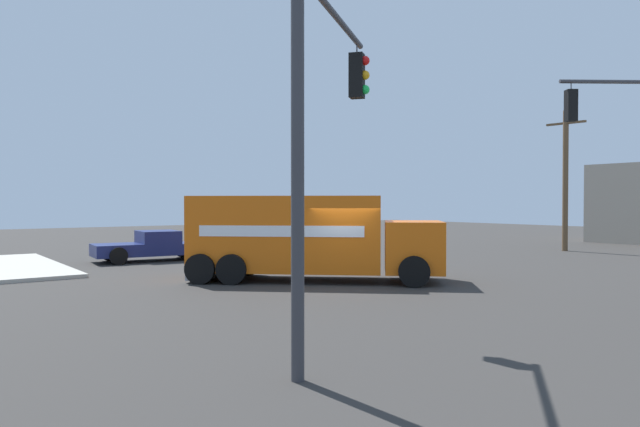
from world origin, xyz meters
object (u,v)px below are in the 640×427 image
object	(u,v)px
traffic_light_secondary	(323,114)
pickup_navy	(154,245)
utility_pole	(565,178)
traffic_light_primary	(640,149)
delivery_truck	(306,236)

from	to	relation	value
traffic_light_secondary	pickup_navy	bearing A→B (deg)	169.03
traffic_light_secondary	utility_pole	distance (m)	25.59
traffic_light_primary	traffic_light_secondary	xyz separation A→B (m)	(0.30, -12.18, -0.12)
delivery_truck	traffic_light_secondary	xyz separation A→B (m)	(8.13, -5.32, 2.67)
utility_pole	delivery_truck	bearing A→B (deg)	-85.79
pickup_navy	utility_pole	distance (m)	22.19
delivery_truck	pickup_navy	size ratio (longest dim) A/B	1.49
delivery_truck	utility_pole	size ratio (longest dim) A/B	1.03
pickup_navy	utility_pole	xyz separation A→B (m)	(8.27, 20.33, 3.30)
traffic_light_secondary	utility_pole	bearing A→B (deg)	111.77
delivery_truck	utility_pole	bearing A→B (deg)	94.21
pickup_navy	traffic_light_secondary	bearing A→B (deg)	-10.97
traffic_light_primary	utility_pole	size ratio (longest dim) A/B	0.83
delivery_truck	pickup_navy	xyz separation A→B (m)	(-9.63, -1.88, -0.79)
pickup_navy	utility_pole	world-z (taller)	utility_pole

